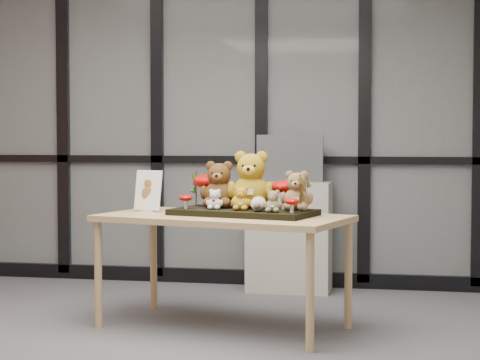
% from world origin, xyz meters
% --- Properties ---
extents(floor, '(5.00, 5.00, 0.00)m').
position_xyz_m(floor, '(0.00, 0.00, 0.00)').
color(floor, '#56565B').
rests_on(floor, ground).
extents(room_shell, '(5.00, 5.00, 5.00)m').
position_xyz_m(room_shell, '(0.00, 0.00, 1.68)').
color(room_shell, '#B5B3AB').
rests_on(room_shell, floor).
extents(glass_partition, '(4.90, 0.06, 2.78)m').
position_xyz_m(glass_partition, '(-0.00, 2.47, 1.42)').
color(glass_partition, '#2D383F').
rests_on(glass_partition, floor).
extents(display_table, '(1.72, 1.16, 0.74)m').
position_xyz_m(display_table, '(0.49, 0.81, 0.67)').
color(display_table, tan).
rests_on(display_table, floor).
extents(diorama_tray, '(0.99, 0.66, 0.04)m').
position_xyz_m(diorama_tray, '(0.62, 0.84, 0.76)').
color(diorama_tray, black).
rests_on(diorama_tray, display_table).
extents(bear_pooh_yellow, '(0.38, 0.35, 0.41)m').
position_xyz_m(bear_pooh_yellow, '(0.65, 0.93, 0.98)').
color(bear_pooh_yellow, '#A58115').
rests_on(bear_pooh_yellow, diorama_tray).
extents(bear_brown_medium, '(0.31, 0.29, 0.34)m').
position_xyz_m(bear_brown_medium, '(0.43, 0.95, 0.94)').
color(bear_brown_medium, '#4F3014').
rests_on(bear_brown_medium, diorama_tray).
extents(bear_tan_back, '(0.25, 0.24, 0.28)m').
position_xyz_m(bear_tan_back, '(0.97, 0.81, 0.92)').
color(bear_tan_back, olive).
rests_on(bear_tan_back, diorama_tray).
extents(bear_small_yellow, '(0.16, 0.15, 0.17)m').
position_xyz_m(bear_small_yellow, '(0.62, 0.76, 0.86)').
color(bear_small_yellow, '#C28715').
rests_on(bear_small_yellow, diorama_tray).
extents(bear_white_bow, '(0.13, 0.12, 0.14)m').
position_xyz_m(bear_white_bow, '(0.44, 0.79, 0.85)').
color(bear_white_bow, white).
rests_on(bear_white_bow, diorama_tray).
extents(bear_beige_small, '(0.14, 0.13, 0.15)m').
position_xyz_m(bear_beige_small, '(0.84, 0.65, 0.85)').
color(bear_beige_small, olive).
rests_on(bear_beige_small, diorama_tray).
extents(plush_cream_hedgehog, '(0.09, 0.09, 0.10)m').
position_xyz_m(plush_cream_hedgehog, '(0.74, 0.69, 0.83)').
color(plush_cream_hedgehog, beige).
rests_on(plush_cream_hedgehog, diorama_tray).
extents(mushroom_back_left, '(0.22, 0.22, 0.24)m').
position_xyz_m(mushroom_back_left, '(0.34, 1.05, 0.90)').
color(mushroom_back_left, '#990804').
rests_on(mushroom_back_left, diorama_tray).
extents(mushroom_back_right, '(0.19, 0.19, 0.21)m').
position_xyz_m(mushroom_back_right, '(0.87, 0.93, 0.88)').
color(mushroom_back_right, '#990804').
rests_on(mushroom_back_right, diorama_tray).
extents(mushroom_front_left, '(0.09, 0.09, 0.10)m').
position_xyz_m(mushroom_front_left, '(0.24, 0.80, 0.83)').
color(mushroom_front_left, '#990804').
rests_on(mushroom_front_left, diorama_tray).
extents(mushroom_front_right, '(0.09, 0.09, 0.10)m').
position_xyz_m(mushroom_front_right, '(0.96, 0.62, 0.83)').
color(mushroom_front_right, '#990804').
rests_on(mushroom_front_right, diorama_tray).
extents(sprig_green_far_left, '(0.05, 0.05, 0.23)m').
position_xyz_m(sprig_green_far_left, '(0.25, 1.05, 0.89)').
color(sprig_green_far_left, '#1A350C').
rests_on(sprig_green_far_left, diorama_tray).
extents(sprig_green_mid_left, '(0.05, 0.05, 0.23)m').
position_xyz_m(sprig_green_mid_left, '(0.43, 1.06, 0.89)').
color(sprig_green_mid_left, '#1A350C').
rests_on(sprig_green_mid_left, diorama_tray).
extents(sprig_dry_far_right, '(0.05, 0.05, 0.24)m').
position_xyz_m(sprig_dry_far_right, '(1.02, 0.83, 0.90)').
color(sprig_dry_far_right, brown).
rests_on(sprig_dry_far_right, diorama_tray).
extents(sprig_dry_mid_right, '(0.05, 0.05, 0.23)m').
position_xyz_m(sprig_dry_mid_right, '(1.00, 0.72, 0.89)').
color(sprig_dry_mid_right, brown).
rests_on(sprig_dry_mid_right, diorama_tray).
extents(sprig_green_centre, '(0.05, 0.05, 0.21)m').
position_xyz_m(sprig_green_centre, '(0.61, 1.02, 0.88)').
color(sprig_green_centre, '#1A350C').
rests_on(sprig_green_centre, diorama_tray).
extents(sign_holder, '(0.20, 0.10, 0.28)m').
position_xyz_m(sign_holder, '(-0.07, 0.97, 0.87)').
color(sign_holder, silver).
rests_on(sign_holder, display_table).
extents(label_card, '(0.09, 0.03, 0.00)m').
position_xyz_m(label_card, '(0.46, 0.49, 0.74)').
color(label_card, white).
rests_on(label_card, display_table).
extents(cabinet, '(0.66, 0.38, 0.88)m').
position_xyz_m(cabinet, '(0.72, 2.24, 0.44)').
color(cabinet, '#A49F93').
rests_on(cabinet, floor).
extents(monitor, '(0.53, 0.06, 0.38)m').
position_xyz_m(monitor, '(0.72, 2.26, 1.07)').
color(monitor, '#4C4F53').
rests_on(monitor, cabinet).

